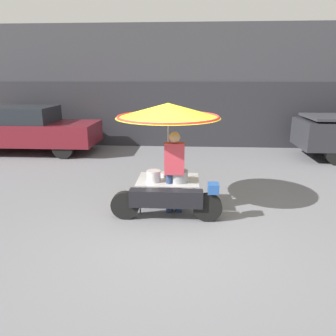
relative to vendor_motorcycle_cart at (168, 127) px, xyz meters
name	(u,v)px	position (x,y,z in m)	size (l,w,h in m)	color
ground_plane	(172,233)	(0.13, -1.09, -1.69)	(36.00, 36.00, 0.00)	slate
shopfront_building	(183,87)	(0.13, 7.04, 0.50)	(28.00, 2.06, 4.41)	#38383D
vendor_motorcycle_cart	(168,127)	(0.00, 0.00, 0.00)	(2.10, 2.04, 2.13)	black
vendor_person	(174,168)	(0.13, -0.18, -0.78)	(0.38, 0.22, 1.62)	navy
parked_car	(28,129)	(-5.19, 4.69, -0.87)	(4.69, 1.84, 1.60)	black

